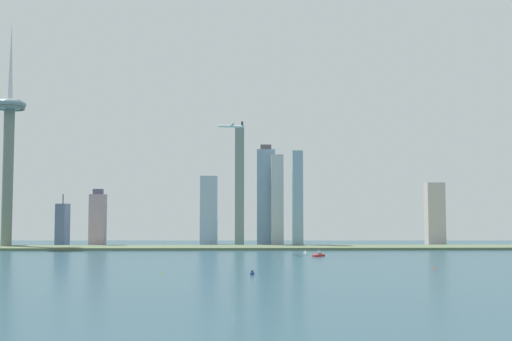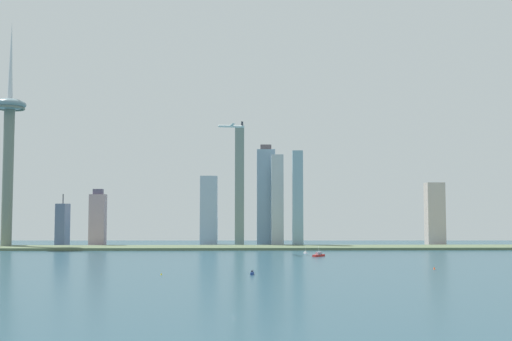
% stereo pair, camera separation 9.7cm
% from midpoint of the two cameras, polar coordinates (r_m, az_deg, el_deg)
% --- Properties ---
extents(ground_plane, '(6000.00, 6000.00, 0.00)m').
position_cam_midpoint_polar(ground_plane, '(318.24, -2.17, -13.83)').
color(ground_plane, '#284856').
extents(waterfront_pier, '(924.57, 65.01, 3.28)m').
position_cam_midpoint_polar(waterfront_pier, '(806.52, -1.50, -7.52)').
color(waterfront_pier, '#57684A').
rests_on(waterfront_pier, ground).
extents(observation_tower, '(44.37, 44.37, 321.68)m').
position_cam_midpoint_polar(observation_tower, '(892.01, -22.95, 3.06)').
color(observation_tower, slate).
rests_on(observation_tower, ground).
extents(skyscraper_0, '(25.90, 23.44, 104.57)m').
position_cam_midpoint_polar(skyscraper_0, '(899.60, -4.62, -3.88)').
color(skyscraper_0, '#9AB0C6').
rests_on(skyscraper_0, ground).
extents(skyscraper_1, '(13.47, 22.92, 178.05)m').
position_cam_midpoint_polar(skyscraper_1, '(872.77, -1.62, -1.48)').
color(skyscraper_1, gray).
rests_on(skyscraper_1, ground).
extents(skyscraper_2, '(17.35, 24.08, 134.31)m').
position_cam_midpoint_polar(skyscraper_2, '(866.42, 2.08, -2.91)').
color(skyscraper_2, '#A9B4BB').
rests_on(skyscraper_2, ground).
extents(skyscraper_3, '(22.31, 17.15, 83.20)m').
position_cam_midpoint_polar(skyscraper_3, '(879.17, -15.18, -4.62)').
color(skyscraper_3, '#AB919B').
rests_on(skyscraper_3, ground).
extents(skyscraper_4, '(15.00, 13.88, 138.95)m').
position_cam_midpoint_polar(skyscraper_4, '(850.44, 4.07, -2.74)').
color(skyscraper_4, '#7DA2B5').
rests_on(skyscraper_4, ground).
extents(skyscraper_5, '(26.70, 21.26, 94.13)m').
position_cam_midpoint_polar(skyscraper_5, '(929.70, 17.03, -4.04)').
color(skyscraper_5, beige).
rests_on(skyscraper_5, ground).
extents(skyscraper_6, '(27.60, 23.18, 152.75)m').
position_cam_midpoint_polar(skyscraper_6, '(897.40, 0.96, -2.50)').
color(skyscraper_6, '#7C9CB6').
rests_on(skyscraper_6, ground).
extents(skyscraper_7, '(14.04, 27.99, 76.19)m').
position_cam_midpoint_polar(skyscraper_7, '(904.82, -18.34, -5.05)').
color(skyscraper_7, slate).
rests_on(skyscraper_7, ground).
extents(boat_0, '(4.41, 6.24, 9.29)m').
position_cam_midpoint_polar(boat_0, '(727.44, 4.83, -7.97)').
color(boat_0, white).
rests_on(boat_0, ground).
extents(boat_1, '(15.76, 15.34, 12.02)m').
position_cam_midpoint_polar(boat_1, '(684.29, 6.12, -8.18)').
color(boat_1, red).
rests_on(boat_1, ground).
extents(boat_3, '(3.35, 8.13, 3.70)m').
position_cam_midpoint_polar(boat_3, '(498.04, -0.37, -9.96)').
color(boat_3, navy).
rests_on(boat_3, ground).
extents(channel_buoy_0, '(1.45, 1.45, 1.89)m').
position_cam_midpoint_polar(channel_buoy_0, '(502.64, -9.22, -9.91)').
color(channel_buoy_0, yellow).
rests_on(channel_buoy_0, ground).
extents(channel_buoy_1, '(1.93, 1.93, 2.30)m').
position_cam_midpoint_polar(channel_buoy_1, '(565.71, 16.98, -9.07)').
color(channel_buoy_1, '#E54C19').
rests_on(channel_buoy_1, ground).
extents(airplane, '(33.11, 32.80, 8.00)m').
position_cam_midpoint_polar(airplane, '(739.18, -2.42, 4.35)').
color(airplane, silver).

